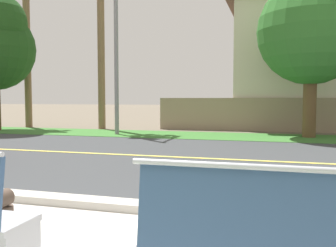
# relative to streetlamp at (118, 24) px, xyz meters

# --- Properties ---
(ground_plane) EXTENTS (140.00, 140.00, 0.00)m
(ground_plane) POSITION_rel_streetlamp_xyz_m (4.50, -3.47, -4.20)
(ground_plane) COLOR #665B4C
(curb_edge) EXTENTS (44.00, 0.30, 0.11)m
(curb_edge) POSITION_rel_streetlamp_xyz_m (4.50, -9.12, -4.15)
(curb_edge) COLOR #ADA89E
(curb_edge) RESTS_ON ground_plane
(street_asphalt) EXTENTS (52.00, 8.00, 0.01)m
(street_asphalt) POSITION_rel_streetlamp_xyz_m (4.50, -4.97, -4.20)
(street_asphalt) COLOR #383A3D
(street_asphalt) RESTS_ON ground_plane
(road_centre_line) EXTENTS (48.00, 0.14, 0.01)m
(road_centre_line) POSITION_rel_streetlamp_xyz_m (4.50, -4.97, -4.20)
(road_centre_line) COLOR #E0CC4C
(road_centre_line) RESTS_ON ground_plane
(far_verge_grass) EXTENTS (48.00, 2.80, 0.02)m
(far_verge_grass) POSITION_rel_streetlamp_xyz_m (4.50, 0.21, -4.20)
(far_verge_grass) COLOR #38702D
(far_verge_grass) RESTS_ON ground_plane
(streetlamp) EXTENTS (0.24, 2.10, 7.39)m
(streetlamp) POSITION_rel_streetlamp_xyz_m (0.00, 0.00, 0.00)
(streetlamp) COLOR gray
(streetlamp) RESTS_ON ground_plane
(shade_tree_left) EXTENTS (3.71, 3.71, 6.12)m
(shade_tree_left) POSITION_rel_streetlamp_xyz_m (7.09, 0.52, -0.23)
(shade_tree_left) COLOR brown
(shade_tree_left) RESTS_ON ground_plane
(garden_wall) EXTENTS (13.00, 0.36, 1.40)m
(garden_wall) POSITION_rel_streetlamp_xyz_m (7.36, 2.80, -3.50)
(garden_wall) COLOR gray
(garden_wall) RESTS_ON ground_plane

